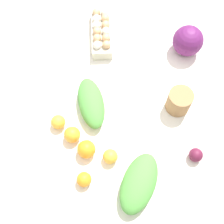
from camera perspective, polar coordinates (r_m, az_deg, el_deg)
ground_plane at (r=2.20m, az=0.00°, el=-8.42°), size 8.00×8.00×0.00m
dining_table at (r=1.58m, az=0.00°, el=-1.73°), size 1.31×1.01×0.76m
cabbage_purple at (r=1.66m, az=13.71°, el=12.54°), size 0.16×0.16×0.16m
egg_carton at (r=1.69m, az=-1.94°, el=14.48°), size 0.32×0.19×0.09m
paper_bag at (r=1.49m, az=12.18°, el=1.96°), size 0.11×0.11×0.12m
greens_bunch_scallion at (r=1.35m, az=4.95°, el=-12.83°), size 0.28×0.17×0.09m
greens_bunch_beet_tops at (r=1.47m, az=-3.84°, el=1.66°), size 0.29×0.23×0.09m
beet_root at (r=1.43m, az=15.07°, el=-7.60°), size 0.06×0.06×0.06m
orange_0 at (r=1.39m, az=-4.71°, el=-6.81°), size 0.08×0.08×0.08m
orange_1 at (r=1.46m, az=-9.81°, el=-1.81°), size 0.07×0.07×0.07m
orange_2 at (r=1.36m, az=-5.14°, el=-12.18°), size 0.07×0.07×0.07m
orange_3 at (r=1.42m, az=-7.30°, el=-4.12°), size 0.07×0.07×0.07m
orange_4 at (r=1.38m, az=-0.31°, el=-8.13°), size 0.07×0.07×0.07m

